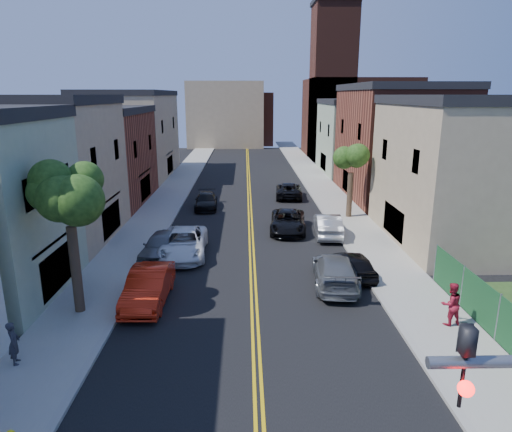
{
  "coord_description": "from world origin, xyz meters",
  "views": [
    {
      "loc": [
        -0.39,
        -4.81,
        9.59
      ],
      "look_at": [
        0.3,
        23.39,
        2.0
      ],
      "focal_mm": 31.68,
      "sensor_mm": 36.0,
      "label": 1
    }
  ],
  "objects": [
    {
      "name": "black_car_left",
      "position": [
        -3.8,
        33.48,
        0.67
      ],
      "size": [
        2.04,
        4.67,
        1.34
      ],
      "primitive_type": "imported",
      "rotation": [
        0.0,
        0.0,
        0.04
      ],
      "color": "black",
      "rests_on": "ground"
    },
    {
      "name": "curb_right",
      "position": [
        6.15,
        40.0,
        0.07
      ],
      "size": [
        0.3,
        100.0,
        0.15
      ],
      "primitive_type": "cube",
      "color": "gray",
      "rests_on": "ground"
    },
    {
      "name": "bldg_right_tan",
      "position": [
        14.0,
        24.0,
        4.5
      ],
      "size": [
        9.0,
        12.0,
        9.0
      ],
      "primitive_type": "cube",
      "color": "#998466",
      "rests_on": "ground"
    },
    {
      "name": "bldg_left_tan_far",
      "position": [
        -14.0,
        50.0,
        4.75
      ],
      "size": [
        9.0,
        16.0,
        9.5
      ],
      "primitive_type": "cube",
      "color": "#998466",
      "rests_on": "ground"
    },
    {
      "name": "dark_car_right_far",
      "position": [
        3.8,
        37.63,
        0.72
      ],
      "size": [
        2.8,
        5.38,
        1.45
      ],
      "primitive_type": "imported",
      "rotation": [
        0.0,
        0.0,
        3.06
      ],
      "color": "black",
      "rests_on": "ground"
    },
    {
      "name": "tree_left_mid",
      "position": [
        -7.88,
        14.01,
        6.58
      ],
      "size": [
        5.2,
        5.2,
        9.29
      ],
      "color": "#3B301D",
      "rests_on": "sidewalk_left"
    },
    {
      "name": "backdrop_center",
      "position": [
        0.0,
        86.0,
        5.0
      ],
      "size": [
        10.0,
        8.0,
        10.0
      ],
      "primitive_type": "cube",
      "color": "brown",
      "rests_on": "ground"
    },
    {
      "name": "sidewalk_left",
      "position": [
        -7.9,
        40.0,
        0.07
      ],
      "size": [
        3.2,
        100.0,
        0.15
      ],
      "primitive_type": "cube",
      "color": "gray",
      "rests_on": "ground"
    },
    {
      "name": "bldg_left_brick",
      "position": [
        -14.0,
        36.0,
        4.0
      ],
      "size": [
        9.0,
        12.0,
        8.0
      ],
      "primitive_type": "cube",
      "color": "brown",
      "rests_on": "ground"
    },
    {
      "name": "bldg_left_tan_near",
      "position": [
        -14.0,
        25.0,
        4.5
      ],
      "size": [
        9.0,
        10.0,
        9.0
      ],
      "primitive_type": "cube",
      "color": "#998466",
      "rests_on": "ground"
    },
    {
      "name": "sidewalk_right",
      "position": [
        7.9,
        40.0,
        0.07
      ],
      "size": [
        3.2,
        100.0,
        0.15
      ],
      "primitive_type": "cube",
      "color": "gray",
      "rests_on": "ground"
    },
    {
      "name": "pedestrian_left",
      "position": [
        -8.75,
        9.87,
        0.96
      ],
      "size": [
        0.55,
        0.68,
        1.63
      ],
      "primitive_type": "imported",
      "rotation": [
        0.0,
        0.0,
        1.89
      ],
      "color": "#292931",
      "rests_on": "sidewalk_left"
    },
    {
      "name": "red_sedan",
      "position": [
        -5.0,
        15.05,
        0.82
      ],
      "size": [
        1.81,
        5.01,
        1.64
      ],
      "primitive_type": "imported",
      "rotation": [
        0.0,
        0.0,
        -0.01
      ],
      "color": "red",
      "rests_on": "ground"
    },
    {
      "name": "white_pickup",
      "position": [
        -4.18,
        21.55,
        0.81
      ],
      "size": [
        2.85,
        5.88,
        1.61
      ],
      "primitive_type": "imported",
      "rotation": [
        0.0,
        0.0,
        0.03
      ],
      "color": "white",
      "rests_on": "ground"
    },
    {
      "name": "tree_right_far",
      "position": [
        7.92,
        30.01,
        5.76
      ],
      "size": [
        4.4,
        4.4,
        8.03
      ],
      "color": "#3B301D",
      "rests_on": "sidewalk_right"
    },
    {
      "name": "silver_car_right",
      "position": [
        5.36,
        25.35,
        0.79
      ],
      "size": [
        2.04,
        4.93,
        1.59
      ],
      "primitive_type": "imported",
      "rotation": [
        0.0,
        0.0,
        3.06
      ],
      "color": "#96999D",
      "rests_on": "ground"
    },
    {
      "name": "black_suv_lane",
      "position": [
        2.68,
        26.48,
        0.74
      ],
      "size": [
        2.96,
        5.57,
        1.49
      ],
      "primitive_type": "imported",
      "rotation": [
        0.0,
        0.0,
        -0.09
      ],
      "color": "black",
      "rests_on": "ground"
    },
    {
      "name": "bldg_right_palegrn",
      "position": [
        14.0,
        52.0,
        4.25
      ],
      "size": [
        9.0,
        12.0,
        8.5
      ],
      "primitive_type": "cube",
      "color": "gray",
      "rests_on": "ground"
    },
    {
      "name": "black_car_right",
      "position": [
        5.5,
        18.08,
        0.68
      ],
      "size": [
        2.01,
        4.15,
        1.36
      ],
      "primitive_type": "imported",
      "rotation": [
        0.0,
        0.0,
        3.24
      ],
      "color": "black",
      "rests_on": "ground"
    },
    {
      "name": "grey_car_right",
      "position": [
        4.25,
        16.92,
        0.79
      ],
      "size": [
        2.77,
        5.63,
        1.57
      ],
      "primitive_type": "imported",
      "rotation": [
        0.0,
        0.0,
        3.03
      ],
      "color": "#585C60",
      "rests_on": "ground"
    },
    {
      "name": "curb_left",
      "position": [
        -6.15,
        40.0,
        0.07
      ],
      "size": [
        0.3,
        100.0,
        0.15
      ],
      "primitive_type": "cube",
      "color": "gray",
      "rests_on": "ground"
    },
    {
      "name": "backdrop_left",
      "position": [
        -4.0,
        82.0,
        6.0
      ],
      "size": [
        14.0,
        8.0,
        12.0
      ],
      "primitive_type": "cube",
      "color": "#998466",
      "rests_on": "ground"
    },
    {
      "name": "pedestrian_right",
      "position": [
        8.24,
        12.34,
        1.09
      ],
      "size": [
        1.04,
        0.88,
        1.88
      ],
      "primitive_type": "imported",
      "rotation": [
        0.0,
        0.0,
        3.34
      ],
      "color": "maroon",
      "rests_on": "sidewalk_right"
    },
    {
      "name": "church",
      "position": [
        16.33,
        67.07,
        7.24
      ],
      "size": [
        16.2,
        14.2,
        22.6
      ],
      "color": "#4C2319",
      "rests_on": "ground"
    },
    {
      "name": "bldg_right_brick",
      "position": [
        14.0,
        38.0,
        5.0
      ],
      "size": [
        9.0,
        14.0,
        10.0
      ],
      "primitive_type": "cube",
      "color": "brown",
      "rests_on": "ground"
    },
    {
      "name": "grey_car_left",
      "position": [
        -5.5,
        21.22,
        0.78
      ],
      "size": [
        2.43,
        4.79,
        1.56
      ],
      "primitive_type": "imported",
      "rotation": [
        0.0,
        0.0,
        -0.13
      ],
      "color": "#595C61",
      "rests_on": "ground"
    }
  ]
}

